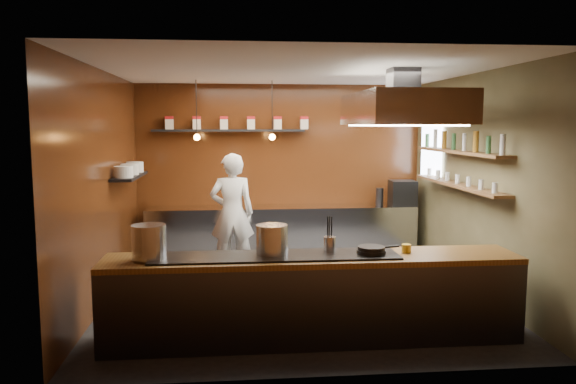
{
  "coord_description": "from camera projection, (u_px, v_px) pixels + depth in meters",
  "views": [
    {
      "loc": [
        -0.82,
        -7.35,
        2.3
      ],
      "look_at": [
        -0.07,
        0.4,
        1.36
      ],
      "focal_mm": 35.0,
      "sensor_mm": 36.0,
      "label": 1
    }
  ],
  "objects": [
    {
      "name": "floor",
      "position": [
        296.0,
        295.0,
        7.62
      ],
      "size": [
        5.0,
        5.0,
        0.0
      ],
      "primitive_type": "plane",
      "color": "black",
      "rests_on": "ground"
    },
    {
      "name": "back_wall",
      "position": [
        281.0,
        170.0,
        9.91
      ],
      "size": [
        5.0,
        0.0,
        5.0
      ],
      "primitive_type": "plane",
      "rotation": [
        1.57,
        0.0,
        0.0
      ],
      "color": "black",
      "rests_on": "ground"
    },
    {
      "name": "left_wall",
      "position": [
        103.0,
        187.0,
        7.2
      ],
      "size": [
        0.0,
        5.0,
        5.0
      ],
      "primitive_type": "plane",
      "rotation": [
        1.57,
        0.0,
        1.57
      ],
      "color": "black",
      "rests_on": "ground"
    },
    {
      "name": "right_wall",
      "position": [
        477.0,
        183.0,
        7.68
      ],
      "size": [
        0.0,
        5.0,
        5.0
      ],
      "primitive_type": "plane",
      "rotation": [
        1.57,
        0.0,
        -1.57
      ],
      "color": "#454127",
      "rests_on": "ground"
    },
    {
      "name": "ceiling",
      "position": [
        296.0,
        70.0,
        7.26
      ],
      "size": [
        5.0,
        5.0,
        0.0
      ],
      "primitive_type": "plane",
      "rotation": [
        3.14,
        0.0,
        0.0
      ],
      "color": "silver",
      "rests_on": "back_wall"
    },
    {
      "name": "window_pane",
      "position": [
        431.0,
        149.0,
        9.31
      ],
      "size": [
        0.0,
        1.0,
        1.0
      ],
      "primitive_type": "plane",
      "rotation": [
        1.57,
        0.0,
        -1.57
      ],
      "color": "white",
      "rests_on": "right_wall"
    },
    {
      "name": "prep_counter",
      "position": [
        282.0,
        232.0,
        9.71
      ],
      "size": [
        4.6,
        0.65,
        0.9
      ],
      "primitive_type": "cube",
      "color": "silver",
      "rests_on": "floor"
    },
    {
      "name": "pass_counter",
      "position": [
        312.0,
        298.0,
        5.98
      ],
      "size": [
        4.4,
        0.72,
        0.94
      ],
      "color": "#38383D",
      "rests_on": "floor"
    },
    {
      "name": "tin_shelf",
      "position": [
        229.0,
        131.0,
        9.6
      ],
      "size": [
        2.6,
        0.26,
        0.04
      ],
      "primitive_type": "cube",
      "color": "black",
      "rests_on": "back_wall"
    },
    {
      "name": "plate_shelf",
      "position": [
        130.0,
        176.0,
        8.2
      ],
      "size": [
        0.3,
        1.4,
        0.04
      ],
      "primitive_type": "cube",
      "color": "black",
      "rests_on": "left_wall"
    },
    {
      "name": "bottle_shelf_upper",
      "position": [
        459.0,
        152.0,
        7.91
      ],
      "size": [
        0.26,
        2.8,
        0.04
      ],
      "primitive_type": "cube",
      "color": "brown",
      "rests_on": "right_wall"
    },
    {
      "name": "bottle_shelf_lower",
      "position": [
        457.0,
        185.0,
        7.97
      ],
      "size": [
        0.26,
        2.8,
        0.04
      ],
      "primitive_type": "cube",
      "color": "brown",
      "rests_on": "right_wall"
    },
    {
      "name": "extractor_hood",
      "position": [
        402.0,
        108.0,
        7.05
      ],
      "size": [
        1.2,
        2.0,
        0.72
      ],
      "color": "#38383D",
      "rests_on": "ceiling"
    },
    {
      "name": "pendant_left",
      "position": [
        197.0,
        134.0,
        8.91
      ],
      "size": [
        0.1,
        0.1,
        0.95
      ],
      "color": "black",
      "rests_on": "ceiling"
    },
    {
      "name": "pendant_right",
      "position": [
        272.0,
        134.0,
        9.02
      ],
      "size": [
        0.1,
        0.1,
        0.95
      ],
      "color": "black",
      "rests_on": "ceiling"
    },
    {
      "name": "storage_tins",
      "position": [
        238.0,
        123.0,
        9.6
      ],
      "size": [
        2.43,
        0.13,
        0.22
      ],
      "color": "beige",
      "rests_on": "tin_shelf"
    },
    {
      "name": "plate_stacks",
      "position": [
        130.0,
        169.0,
        8.19
      ],
      "size": [
        0.26,
        1.16,
        0.16
      ],
      "color": "silver",
      "rests_on": "plate_shelf"
    },
    {
      "name": "bottles",
      "position": [
        459.0,
        142.0,
        7.89
      ],
      "size": [
        0.06,
        2.66,
        0.24
      ],
      "color": "silver",
      "rests_on": "bottle_shelf_upper"
    },
    {
      "name": "wine_glasses",
      "position": [
        458.0,
        179.0,
        7.96
      ],
      "size": [
        0.07,
        2.37,
        0.13
      ],
      "color": "silver",
      "rests_on": "bottle_shelf_lower"
    },
    {
      "name": "stockpot_large",
      "position": [
        149.0,
        241.0,
        5.73
      ],
      "size": [
        0.45,
        0.45,
        0.34
      ],
      "primitive_type": "cylinder",
      "rotation": [
        0.0,
        0.0,
        -0.35
      ],
      "color": "#B6B9BE",
      "rests_on": "pass_counter"
    },
    {
      "name": "stockpot_small",
      "position": [
        272.0,
        240.0,
        5.9
      ],
      "size": [
        0.4,
        0.4,
        0.31
      ],
      "primitive_type": "cylinder",
      "rotation": [
        0.0,
        0.0,
        -0.23
      ],
      "color": "silver",
      "rests_on": "pass_counter"
    },
    {
      "name": "utensil_crock",
      "position": [
        329.0,
        244.0,
        6.03
      ],
      "size": [
        0.14,
        0.14,
        0.16
      ],
      "primitive_type": "cylinder",
      "rotation": [
        0.0,
        0.0,
        -0.14
      ],
      "color": "silver",
      "rests_on": "pass_counter"
    },
    {
      "name": "frying_pan",
      "position": [
        371.0,
        250.0,
        5.95
      ],
      "size": [
        0.48,
        0.31,
        0.08
      ],
      "color": "black",
      "rests_on": "pass_counter"
    },
    {
      "name": "butter_jar",
      "position": [
        406.0,
        248.0,
        6.08
      ],
      "size": [
        0.11,
        0.11,
        0.09
      ],
      "primitive_type": "cylinder",
      "rotation": [
        0.0,
        0.0,
        -0.15
      ],
      "color": "gold",
      "rests_on": "pass_counter"
    },
    {
      "name": "espresso_machine",
      "position": [
        403.0,
        193.0,
        9.76
      ],
      "size": [
        0.45,
        0.43,
        0.43
      ],
      "primitive_type": "cube",
      "rotation": [
        0.0,
        0.0,
        -0.05
      ],
      "color": "black",
      "rests_on": "prep_counter"
    },
    {
      "name": "chef",
      "position": [
        232.0,
        213.0,
        8.68
      ],
      "size": [
        0.71,
        0.49,
        1.87
      ],
      "primitive_type": "imported",
      "rotation": [
        0.0,
        0.0,
        3.2
      ],
      "color": "white",
      "rests_on": "floor"
    }
  ]
}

